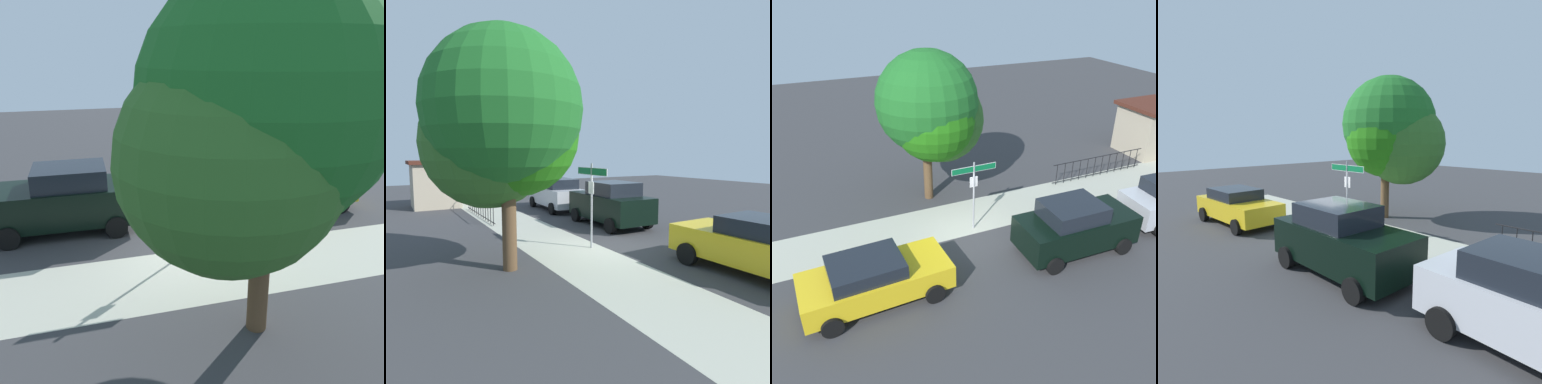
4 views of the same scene
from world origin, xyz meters
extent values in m
plane|color=#38383A|center=(0.00, 0.00, 0.00)|extent=(60.00, 60.00, 0.00)
cube|color=#AFAF9D|center=(2.00, 1.30, 0.00)|extent=(24.00, 2.60, 0.00)
cylinder|color=#9EA0A5|center=(0.21, 0.40, 1.45)|extent=(0.07, 0.07, 2.90)
cube|color=#0F723D|center=(0.21, 0.40, 2.63)|extent=(1.80, 0.02, 0.22)
cube|color=white|center=(0.21, 0.40, 2.63)|extent=(1.83, 0.02, 0.25)
cube|color=silver|center=(0.21, 0.42, 2.08)|extent=(0.32, 0.02, 0.42)
cylinder|color=brown|center=(-0.58, 3.57, 1.34)|extent=(0.40, 0.40, 2.68)
sphere|color=#2F6424|center=(0.21, 3.86, 3.53)|extent=(3.74, 3.74, 3.74)
sphere|color=#206E12|center=(-0.33, 3.21, 3.77)|extent=(3.48, 3.48, 3.48)
sphere|color=#1D6423|center=(-0.46, 3.62, 4.42)|extent=(4.28, 4.28, 4.28)
cube|color=gold|center=(-4.23, -2.06, 0.71)|extent=(4.65, 2.05, 0.78)
cube|color=black|center=(-4.51, -2.07, 1.33)|extent=(2.26, 1.72, 0.46)
cylinder|color=black|center=(-2.72, -1.07, 0.32)|extent=(0.65, 0.25, 0.64)
cylinder|color=black|center=(-2.64, -2.93, 0.32)|extent=(0.65, 0.25, 0.64)
cube|color=black|center=(3.05, -2.35, 0.86)|extent=(4.36, 1.99, 1.08)
cube|color=black|center=(2.79, -2.34, 1.69)|extent=(2.10, 1.72, 0.59)
cylinder|color=black|center=(4.54, -1.42, 0.32)|extent=(0.64, 0.23, 0.64)
cylinder|color=black|center=(4.50, -3.33, 0.32)|extent=(0.64, 0.23, 0.64)
cylinder|color=black|center=(1.60, -1.37, 0.32)|extent=(0.64, 0.23, 0.64)
cylinder|color=black|center=(1.56, -3.28, 0.32)|extent=(0.64, 0.23, 0.64)
cube|color=silver|center=(8.23, -2.20, 0.80)|extent=(4.63, 2.07, 0.96)
cube|color=black|center=(7.96, -2.19, 1.55)|extent=(2.26, 1.72, 0.54)
cylinder|color=black|center=(9.83, -1.38, 0.32)|extent=(0.65, 0.25, 0.64)
cylinder|color=black|center=(9.73, -3.20, 0.32)|extent=(0.65, 0.25, 0.64)
cylinder|color=black|center=(6.74, -1.21, 0.32)|extent=(0.65, 0.25, 0.64)
cylinder|color=black|center=(6.64, -3.03, 0.32)|extent=(0.65, 0.25, 0.64)
cylinder|color=black|center=(8.02, 2.30, 1.05)|extent=(5.45, 0.04, 0.04)
cylinder|color=black|center=(8.02, 2.30, 0.12)|extent=(5.45, 0.04, 0.04)
cylinder|color=black|center=(5.52, 2.30, 0.53)|extent=(0.03, 0.03, 1.05)
cylinder|color=black|center=(5.98, 2.30, 0.53)|extent=(0.03, 0.03, 1.05)
cylinder|color=black|center=(6.43, 2.30, 0.53)|extent=(0.03, 0.03, 1.05)
cylinder|color=black|center=(6.89, 2.30, 0.53)|extent=(0.03, 0.03, 1.05)
cylinder|color=black|center=(7.34, 2.30, 0.53)|extent=(0.03, 0.03, 1.05)
cylinder|color=black|center=(7.80, 2.30, 0.53)|extent=(0.03, 0.03, 1.05)
cylinder|color=black|center=(8.25, 2.30, 0.53)|extent=(0.03, 0.03, 1.05)
cylinder|color=black|center=(8.71, 2.30, 0.53)|extent=(0.03, 0.03, 1.05)
cylinder|color=black|center=(9.16, 2.30, 0.53)|extent=(0.03, 0.03, 1.05)
cylinder|color=black|center=(9.61, 2.30, 0.53)|extent=(0.03, 0.03, 1.05)
cylinder|color=black|center=(10.07, 2.30, 0.53)|extent=(0.03, 0.03, 1.05)
cylinder|color=black|center=(10.52, 2.30, 0.53)|extent=(0.03, 0.03, 1.05)
cube|color=tan|center=(12.75, 3.80, 1.31)|extent=(2.73, 2.60, 2.62)
cube|color=#4C2319|center=(12.75, 3.80, 2.72)|extent=(3.09, 2.96, 0.20)
camera|label=1|loc=(2.56, 9.80, 5.20)|focal=38.56mm
camera|label=2|loc=(-9.56, 6.52, 3.21)|focal=31.98mm
camera|label=3|loc=(-5.65, -12.08, 9.03)|focal=37.91mm
camera|label=4|loc=(9.79, -8.38, 3.89)|focal=31.36mm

